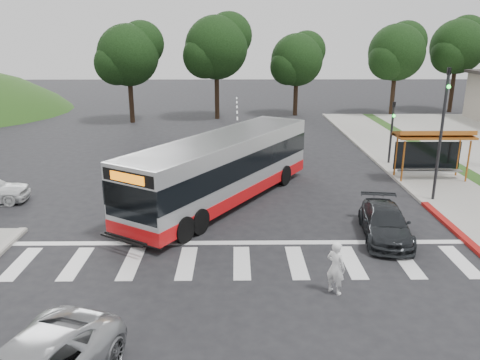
{
  "coord_description": "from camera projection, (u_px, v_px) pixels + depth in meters",
  "views": [
    {
      "loc": [
        -0.23,
        -20.32,
        7.88
      ],
      "look_at": [
        -0.01,
        0.0,
        1.6
      ],
      "focal_mm": 35.0,
      "sensor_mm": 36.0,
      "label": 1
    }
  ],
  "objects": [
    {
      "name": "ground",
      "position": [
        240.0,
        213.0,
        21.74
      ],
      "size": [
        140.0,
        140.0,
        0.0
      ],
      "primitive_type": "plane",
      "color": "black",
      "rests_on": "ground"
    },
    {
      "name": "dark_sedan",
      "position": [
        385.0,
        223.0,
        18.93
      ],
      "size": [
        2.36,
        4.58,
        1.27
      ],
      "primitive_type": "imported",
      "rotation": [
        0.0,
        0.0,
        -0.14
      ],
      "color": "#212427",
      "rests_on": "ground"
    },
    {
      "name": "traffic_signal_ne_short",
      "position": [
        392.0,
        126.0,
        29.22
      ],
      "size": [
        0.18,
        0.37,
        4.0
      ],
      "color": "black",
      "rests_on": "ground"
    },
    {
      "name": "tree_north_b",
      "position": [
        297.0,
        59.0,
        46.95
      ],
      "size": [
        5.72,
        5.33,
        8.43
      ],
      "color": "black",
      "rests_on": "ground"
    },
    {
      "name": "traffic_signal_ne_tall",
      "position": [
        442.0,
        124.0,
        22.13
      ],
      "size": [
        0.18,
        0.37,
        6.5
      ],
      "color": "black",
      "rests_on": "ground"
    },
    {
      "name": "tree_north_c",
      "position": [
        129.0,
        54.0,
        42.78
      ],
      "size": [
        6.16,
        5.74,
        9.3
      ],
      "color": "black",
      "rests_on": "ground"
    },
    {
      "name": "tree_ne_b",
      "position": [
        458.0,
        46.0,
        48.66
      ],
      "size": [
        6.16,
        5.74,
        10.02
      ],
      "color": "black",
      "rests_on": "ground"
    },
    {
      "name": "transit_bus",
      "position": [
        223.0,
        170.0,
        22.73
      ],
      "size": [
        9.11,
        12.19,
        3.28
      ],
      "primitive_type": null,
      "rotation": [
        0.0,
        0.0,
        -0.56
      ],
      "color": "#A6A8AB",
      "rests_on": "ground"
    },
    {
      "name": "crosswalk_ladder",
      "position": [
        242.0,
        262.0,
        16.97
      ],
      "size": [
        18.0,
        2.6,
        0.01
      ],
      "primitive_type": "cube",
      "color": "silver",
      "rests_on": "ground"
    },
    {
      "name": "bus_shelter",
      "position": [
        433.0,
        140.0,
        26.04
      ],
      "size": [
        4.2,
        1.6,
        2.86
      ],
      "color": "#A2551B",
      "rests_on": "sidewalk_east"
    },
    {
      "name": "curb_east_red",
      "position": [
        452.0,
        227.0,
        19.9
      ],
      "size": [
        0.32,
        6.0,
        0.15
      ],
      "primitive_type": "cube",
      "color": "maroon",
      "rests_on": "ground"
    },
    {
      "name": "sidewalk_east",
      "position": [
        413.0,
        165.0,
        29.48
      ],
      "size": [
        4.0,
        40.0,
        0.12
      ],
      "primitive_type": "cube",
      "color": "gray",
      "rests_on": "ground"
    },
    {
      "name": "tree_north_a",
      "position": [
        217.0,
        46.0,
        44.59
      ],
      "size": [
        6.6,
        6.15,
        10.17
      ],
      "color": "black",
      "rests_on": "ground"
    },
    {
      "name": "curb_east",
      "position": [
        381.0,
        165.0,
        29.46
      ],
      "size": [
        0.3,
        40.0,
        0.15
      ],
      "primitive_type": "cube",
      "color": "#9E9991",
      "rests_on": "ground"
    },
    {
      "name": "tree_ne_a",
      "position": [
        397.0,
        51.0,
        46.84
      ],
      "size": [
        6.16,
        5.74,
        9.3
      ],
      "color": "black",
      "rests_on": "parking_lot"
    },
    {
      "name": "pedestrian",
      "position": [
        336.0,
        268.0,
        14.74
      ],
      "size": [
        0.76,
        0.75,
        1.77
      ],
      "primitive_type": "imported",
      "rotation": [
        0.0,
        0.0,
        2.36
      ],
      "color": "white",
      "rests_on": "ground"
    }
  ]
}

